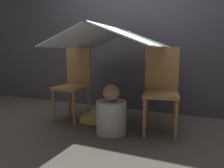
% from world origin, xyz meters
% --- Properties ---
extents(ground_plane, '(8.80, 8.80, 0.00)m').
position_xyz_m(ground_plane, '(0.00, 0.00, 0.00)').
color(ground_plane, '#47423D').
extents(wall_back, '(7.00, 0.05, 2.50)m').
position_xyz_m(wall_back, '(0.00, 1.01, 1.25)').
color(wall_back, '#3D3D47').
rests_on(wall_back, ground_plane).
extents(chair_left, '(0.41, 0.41, 1.00)m').
position_xyz_m(chair_left, '(-0.60, 0.15, 0.54)').
color(chair_left, olive).
rests_on(chair_left, ground_plane).
extents(chair_right, '(0.45, 0.45, 1.00)m').
position_xyz_m(chair_right, '(0.59, 0.15, 0.54)').
color(chair_right, olive).
rests_on(chair_right, ground_plane).
extents(sheet_canopy, '(1.21, 1.27, 0.24)m').
position_xyz_m(sheet_canopy, '(0.00, 0.07, 1.11)').
color(sheet_canopy, silver).
extents(person_front, '(0.35, 0.35, 0.57)m').
position_xyz_m(person_front, '(0.08, -0.13, 0.23)').
color(person_front, '#B2B2B7').
rests_on(person_front, ground_plane).
extents(floor_cushion, '(0.45, 0.36, 0.10)m').
position_xyz_m(floor_cushion, '(-0.22, 0.19, 0.05)').
color(floor_cushion, '#E5CC66').
rests_on(floor_cushion, ground_plane).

